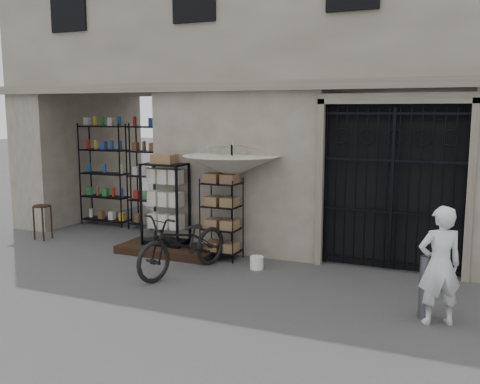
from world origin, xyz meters
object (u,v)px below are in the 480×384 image
at_px(steel_bollard, 425,287).
at_px(bicycle, 185,273).
at_px(shopkeeper, 436,323).
at_px(display_cabinet, 165,208).
at_px(market_umbrella, 232,160).
at_px(wooden_stool, 43,221).
at_px(white_bucket, 257,263).
at_px(wire_rack, 222,220).

bearing_deg(steel_bollard, bicycle, 173.40).
relative_size(bicycle, shopkeeper, 1.30).
distance_m(display_cabinet, market_umbrella, 1.73).
xyz_separation_m(wooden_stool, steel_bollard, (8.06, -1.40, 0.04)).
xyz_separation_m(bicycle, wooden_stool, (-4.07, 0.94, 0.40)).
xyz_separation_m(wooden_stool, shopkeeper, (8.24, -1.53, -0.40)).
bearing_deg(display_cabinet, white_bucket, -16.27).
xyz_separation_m(display_cabinet, white_bucket, (2.12, -0.39, -0.76)).
bearing_deg(shopkeeper, display_cabinet, -45.27).
distance_m(display_cabinet, steel_bollard, 5.31).
height_order(wire_rack, bicycle, wire_rack).
distance_m(market_umbrella, steel_bollard, 4.25).
bearing_deg(market_umbrella, wire_rack, -148.20).
distance_m(wire_rack, shopkeeper, 4.39).
bearing_deg(market_umbrella, steel_bollard, -24.68).
relative_size(wire_rack, bicycle, 0.75).
relative_size(wire_rack, market_umbrella, 0.59).
xyz_separation_m(white_bucket, wooden_stool, (-5.13, 0.19, 0.29)).
height_order(wire_rack, market_umbrella, market_umbrella).
bearing_deg(shopkeeper, bicycle, -35.16).
height_order(white_bucket, wooden_stool, wooden_stool).
xyz_separation_m(white_bucket, bicycle, (-1.06, -0.74, -0.11)).
xyz_separation_m(wire_rack, bicycle, (-0.19, -1.10, -0.76)).
bearing_deg(wooden_stool, wire_rack, 2.27).
height_order(wire_rack, steel_bollard, wire_rack).
relative_size(wooden_stool, steel_bollard, 0.87).
bearing_deg(display_cabinet, steel_bollard, -23.40).
bearing_deg(white_bucket, display_cabinet, 169.66).
bearing_deg(display_cabinet, shopkeeper, -24.19).
bearing_deg(white_bucket, shopkeeper, -23.29).
height_order(wire_rack, white_bucket, wire_rack).
height_order(bicycle, wooden_stool, bicycle).
relative_size(white_bucket, wooden_stool, 0.31).
distance_m(wooden_stool, shopkeeper, 8.39).
bearing_deg(wooden_stool, display_cabinet, 3.64).
distance_m(wire_rack, market_umbrella, 1.14).
height_order(steel_bollard, shopkeeper, steel_bollard).
bearing_deg(steel_bollard, white_bucket, 157.69).
height_order(white_bucket, bicycle, bicycle).
xyz_separation_m(steel_bollard, shopkeeper, (0.18, -0.13, -0.44)).
height_order(wooden_stool, shopkeeper, wooden_stool).
height_order(market_umbrella, wooden_stool, market_umbrella).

